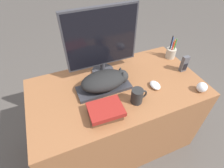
# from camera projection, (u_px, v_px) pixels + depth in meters

# --- Properties ---
(desk) EXTENTS (1.29, 0.70, 0.71)m
(desk) POSITION_uv_depth(u_px,v_px,m) (117.00, 116.00, 1.53)
(desk) COLOR brown
(desk) RESTS_ON ground_plane
(keyboard) EXTENTS (0.39, 0.16, 0.02)m
(keyboard) POSITION_uv_depth(u_px,v_px,m) (104.00, 88.00, 1.27)
(keyboard) COLOR #2D2D33
(keyboard) RESTS_ON desk
(cat) EXTENTS (0.35, 0.20, 0.12)m
(cat) POSITION_uv_depth(u_px,v_px,m) (106.00, 80.00, 1.22)
(cat) COLOR black
(cat) RESTS_ON keyboard
(monitor) EXTENTS (0.53, 0.17, 0.52)m
(monitor) POSITION_uv_depth(u_px,v_px,m) (102.00, 40.00, 1.23)
(monitor) COLOR #333338
(monitor) RESTS_ON desk
(computer_mouse) EXTENTS (0.07, 0.10, 0.03)m
(computer_mouse) POSITION_uv_depth(u_px,v_px,m) (155.00, 85.00, 1.28)
(computer_mouse) COLOR silver
(computer_mouse) RESTS_ON desk
(coffee_mug) EXTENTS (0.12, 0.08, 0.11)m
(coffee_mug) POSITION_uv_depth(u_px,v_px,m) (137.00, 96.00, 1.15)
(coffee_mug) COLOR black
(coffee_mug) RESTS_ON desk
(pen_cup) EXTENTS (0.08, 0.08, 0.21)m
(pen_cup) POSITION_uv_depth(u_px,v_px,m) (171.00, 52.00, 1.54)
(pen_cup) COLOR #B2A893
(pen_cup) RESTS_ON desk
(baseball) EXTENTS (0.07, 0.07, 0.07)m
(baseball) POSITION_uv_depth(u_px,v_px,m) (202.00, 87.00, 1.24)
(baseball) COLOR silver
(baseball) RESTS_ON desk
(phone) EXTENTS (0.05, 0.03, 0.13)m
(phone) POSITION_uv_depth(u_px,v_px,m) (184.00, 64.00, 1.39)
(phone) COLOR #4C4C51
(phone) RESTS_ON desk
(book_stack) EXTENTS (0.23, 0.17, 0.07)m
(book_stack) POSITION_uv_depth(u_px,v_px,m) (105.00, 112.00, 1.08)
(book_stack) COLOR brown
(book_stack) RESTS_ON desk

